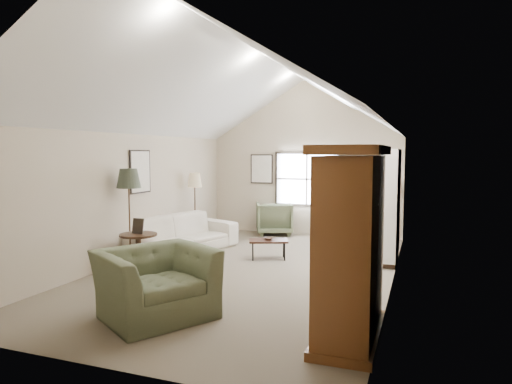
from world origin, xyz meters
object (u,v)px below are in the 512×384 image
(side_chair, at_px, (366,218))
(armchair_near, at_px, (156,283))
(armchair_far, at_px, (274,218))
(side_table, at_px, (139,252))
(armoire, at_px, (351,244))
(coffee_table, at_px, (268,249))
(sofa, at_px, (178,234))

(side_chair, bearing_deg, armchair_near, -120.00)
(armchair_near, height_order, armchair_far, armchair_near)
(side_table, bearing_deg, side_chair, 51.03)
(side_chair, bearing_deg, armoire, -97.95)
(armoire, distance_m, armchair_far, 6.78)
(side_table, bearing_deg, coffee_table, 40.44)
(armoire, bearing_deg, coffee_table, 122.18)
(sofa, distance_m, armchair_far, 3.04)
(armchair_near, xyz_separation_m, armchair_far, (-0.42, 6.29, -0.02))
(armoire, xyz_separation_m, armchair_near, (-2.46, -0.19, -0.66))
(armoire, relative_size, side_table, 3.27)
(armchair_far, bearing_deg, armoire, 93.16)
(armchair_far, xyz_separation_m, coffee_table, (0.76, -2.72, -0.23))
(coffee_table, bearing_deg, armoire, -57.82)
(sofa, xyz_separation_m, armchair_far, (1.27, 2.77, 0.03))
(armoire, bearing_deg, sofa, 141.28)
(armoire, height_order, coffee_table, armoire)
(sofa, relative_size, side_chair, 2.49)
(sofa, height_order, coffee_table, sofa)
(armchair_near, height_order, side_table, armchair_near)
(coffee_table, bearing_deg, armchair_near, -95.39)
(coffee_table, xyz_separation_m, side_table, (-1.93, -1.65, 0.14))
(side_table, height_order, side_chair, side_chair)
(sofa, xyz_separation_m, side_table, (0.10, -1.60, -0.06))
(armchair_near, distance_m, side_chair, 6.58)
(side_table, bearing_deg, armoire, -23.13)
(armchair_far, distance_m, side_table, 4.52)
(armchair_far, relative_size, side_table, 1.38)
(side_chair, bearing_deg, coffee_table, -133.36)
(armchair_far, bearing_deg, side_chair, 157.83)
(armchair_near, bearing_deg, coffee_table, 26.49)
(sofa, bearing_deg, side_table, -156.23)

